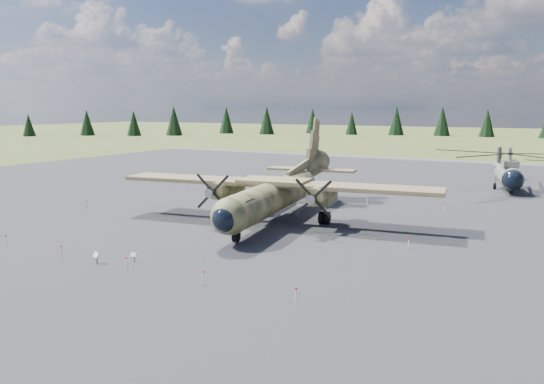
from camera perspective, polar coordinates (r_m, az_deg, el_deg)
The scene contains 8 objects.
ground at distance 46.67m, azimuth -5.58°, elevation -3.61°, with size 500.00×500.00×0.00m, color #565E29.
apron at distance 55.04m, azimuth 0.29°, elevation -1.61°, with size 120.00×120.00×0.04m, color #57575C.
transport_plane at distance 48.59m, azimuth 0.68°, elevation 0.29°, with size 29.51×26.61×9.71m.
helicopter_near at distance 71.20m, azimuth 24.15°, elevation 2.80°, with size 22.57×23.90×4.80m.
info_placard_left at distance 37.12m, azimuth -18.38°, elevation -6.55°, with size 0.53×0.32×0.78m.
info_placard_right at distance 36.93m, azimuth -14.67°, elevation -6.63°, with size 0.41×0.21×0.62m.
barrier_fence at distance 46.76m, azimuth -6.11°, elevation -2.96°, with size 33.12×29.62×0.85m.
treeline at distance 55.12m, azimuth -11.99°, elevation 3.34°, with size 335.43×336.76×10.95m.
Camera 1 is at (25.74, -37.56, 10.25)m, focal length 35.00 mm.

